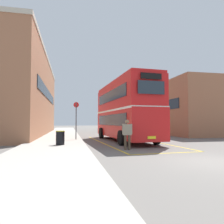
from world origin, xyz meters
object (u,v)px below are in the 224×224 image
at_px(litter_bin, 60,138).
at_px(bus_stop_sign, 76,117).
at_px(pedestrian_boarding, 127,132).
at_px(single_deck_bus, 115,121).
at_px(double_decker_bus, 125,110).

xyz_separation_m(litter_bin, bus_stop_sign, (1.09, 3.95, 1.36)).
bearing_deg(pedestrian_boarding, single_deck_bus, 79.34).
bearing_deg(bus_stop_sign, double_decker_bus, -9.36).
bearing_deg(litter_bin, bus_stop_sign, 74.64).
distance_m(single_deck_bus, bus_stop_sign, 21.10).
relative_size(single_deck_bus, litter_bin, 10.72).
xyz_separation_m(double_decker_bus, single_deck_bus, (3.57, 20.38, -0.87)).
distance_m(litter_bin, bus_stop_sign, 4.32).
bearing_deg(double_decker_bus, litter_bin, -146.35).
bearing_deg(single_deck_bus, bus_stop_sign, -110.71).
distance_m(double_decker_bus, bus_stop_sign, 3.98).
distance_m(pedestrian_boarding, litter_bin, 4.26).
bearing_deg(litter_bin, double_decker_bus, 33.65).
bearing_deg(litter_bin, single_deck_bus, 70.16).
bearing_deg(bus_stop_sign, pedestrian_boarding, -66.58).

